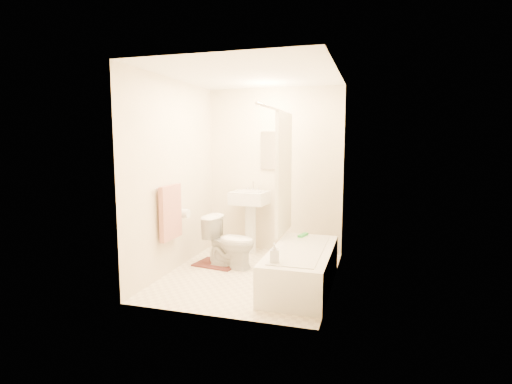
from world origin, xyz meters
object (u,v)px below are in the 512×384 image
(toilet, at_px, (230,242))
(sink, at_px, (250,220))
(soap_bottle, at_px, (274,253))
(bath_mat, at_px, (217,264))
(bathtub, at_px, (301,268))

(toilet, relative_size, sink, 0.68)
(soap_bottle, bearing_deg, sink, 114.83)
(toilet, height_order, soap_bottle, toilet)
(sink, xyz_separation_m, bath_mat, (-0.25, -0.67, -0.49))
(toilet, relative_size, bathtub, 0.44)
(toilet, height_order, bath_mat, toilet)
(bath_mat, height_order, soap_bottle, soap_bottle)
(bath_mat, bearing_deg, toilet, -10.20)
(toilet, distance_m, bath_mat, 0.38)
(toilet, relative_size, soap_bottle, 3.38)
(toilet, distance_m, sink, 0.73)
(toilet, xyz_separation_m, sink, (0.05, 0.71, 0.17))
(bath_mat, xyz_separation_m, soap_bottle, (1.04, -1.04, 0.52))
(soap_bottle, bearing_deg, bath_mat, 135.08)
(sink, height_order, bathtub, sink)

